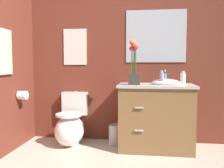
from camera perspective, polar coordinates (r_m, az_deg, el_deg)
wall_back at (r=3.45m, az=5.48°, el=7.48°), size 4.00×0.05×2.50m
toilet at (r=3.40m, az=-9.55°, el=-9.62°), size 0.38×0.59×0.69m
vanity_cabinet at (r=3.19m, az=10.07°, el=-7.25°), size 0.94×0.56×1.00m
flower_vase at (r=3.04m, az=5.14°, el=3.81°), size 0.14×0.14×0.55m
soap_bottle at (r=3.20m, az=11.98°, el=1.24°), size 0.06×0.06×0.15m
lotion_bottle at (r=3.22m, az=16.05°, el=1.28°), size 0.07×0.07×0.17m
hand_wash_bottle at (r=3.06m, az=11.39°, el=1.29°), size 0.06×0.06×0.18m
trash_bin at (r=3.36m, az=0.83°, el=-11.63°), size 0.18×0.18×0.27m
wall_poster at (r=3.56m, az=-8.50°, el=8.45°), size 0.33×0.01×0.50m
wall_mirror at (r=3.44m, az=10.06°, el=10.79°), size 0.80×0.01×0.70m
hanging_towel at (r=3.11m, az=-23.59°, el=6.82°), size 0.03×0.28×0.52m
toilet_paper_roll at (r=3.36m, az=-19.90°, el=-2.44°), size 0.11×0.11×0.11m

